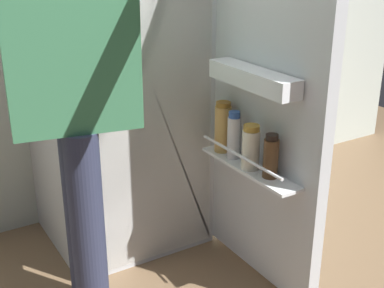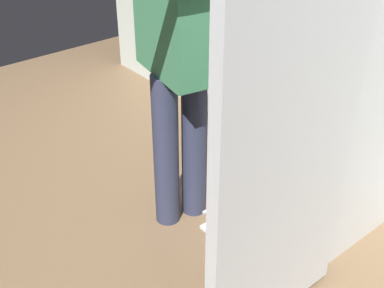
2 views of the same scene
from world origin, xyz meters
name	(u,v)px [view 2 (image 2 of 2)]	position (x,y,z in m)	size (l,w,h in m)	color
ground_plane	(223,257)	(0.00, 0.00, 0.00)	(5.57, 5.57, 0.00)	brown
refrigerator	(323,47)	(0.03, 0.50, 0.90)	(0.73, 1.27, 1.81)	silver
person	(180,39)	(-0.35, 0.04, 0.94)	(0.53, 0.76, 1.58)	#2D334C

